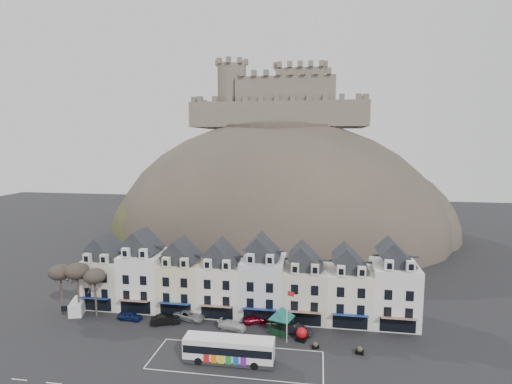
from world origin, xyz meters
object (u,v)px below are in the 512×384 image
at_px(red_buoy, 301,334).
at_px(flagpole, 288,312).
at_px(car_black, 166,319).
at_px(bus_shelter, 282,313).
at_px(bus, 229,349).
at_px(car_charcoal, 297,329).
at_px(white_van, 78,306).
at_px(car_maroon, 255,319).
at_px(car_white, 232,325).
at_px(car_navy, 130,316).
at_px(car_silver, 189,315).

height_order(red_buoy, flagpole, flagpole).
distance_m(flagpole, car_black, 19.52).
xyz_separation_m(bus_shelter, red_buoy, (2.98, -1.89, -2.12)).
distance_m(bus, red_buoy, 11.29).
xyz_separation_m(car_black, car_charcoal, (20.17, 0.00, -0.03)).
distance_m(red_buoy, white_van, 36.80).
bearing_deg(car_maroon, car_black, 78.69).
distance_m(bus_shelter, car_black, 18.04).
height_order(flagpole, car_charcoal, flagpole).
bearing_deg(car_white, bus, -159.29).
distance_m(car_navy, car_black, 6.10).
distance_m(car_white, car_maroon, 3.99).
xyz_separation_m(red_buoy, car_silver, (-17.78, 3.94, -0.28)).
bearing_deg(car_charcoal, bus, 150.11).
bearing_deg(car_maroon, car_charcoal, -132.50).
relative_size(car_silver, car_charcoal, 1.15).
bearing_deg(car_charcoal, car_navy, 101.74).
relative_size(bus_shelter, car_silver, 1.19).
distance_m(flagpole, car_maroon, 8.48).
height_order(red_buoy, car_black, red_buoy).
height_order(car_black, car_charcoal, car_black).
distance_m(white_van, car_black, 15.85).
height_order(car_silver, car_charcoal, car_charcoal).
relative_size(bus, car_charcoal, 2.65).
relative_size(red_buoy, car_silver, 0.38).
height_order(bus_shelter, red_buoy, bus_shelter).
xyz_separation_m(bus, car_navy, (-18.09, 9.33, -1.13)).
bearing_deg(bus, car_silver, 128.84).
distance_m(flagpole, white_van, 35.17).
bearing_deg(white_van, car_black, -25.08).
height_order(car_navy, car_black, car_black).
distance_m(bus_shelter, flagpole, 3.33).
relative_size(flagpole, car_navy, 1.99).
bearing_deg(bus_shelter, car_black, -161.93).
height_order(bus, car_navy, bus).
bearing_deg(car_silver, car_white, -89.14).
bearing_deg(bus_shelter, car_white, -161.93).
relative_size(car_navy, car_white, 0.91).
height_order(car_navy, car_white, car_navy).
bearing_deg(flagpole, car_charcoal, 66.79).
height_order(flagpole, car_maroon, flagpole).
xyz_separation_m(white_van, car_silver, (18.84, 0.32, -0.34)).
distance_m(white_van, car_silver, 18.85).
distance_m(bus, flagpole, 9.55).
bearing_deg(flagpole, car_navy, 172.43).
bearing_deg(red_buoy, car_white, 169.72).
bearing_deg(car_charcoal, red_buoy, -146.92).
bearing_deg(flagpole, bus_shelter, 110.56).
bearing_deg(car_black, bus_shelter, -110.19).
xyz_separation_m(car_navy, car_charcoal, (26.25, -0.48, 0.05)).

